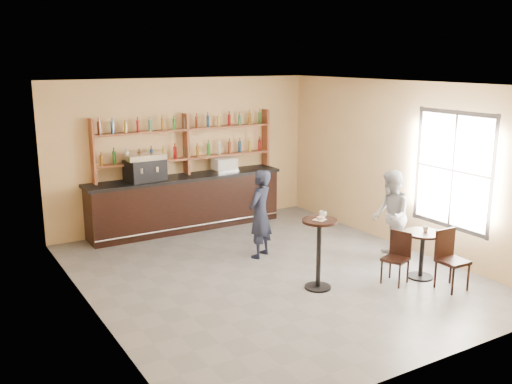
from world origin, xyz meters
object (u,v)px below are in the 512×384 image
cafe_table (422,255)px  chair_west (395,258)px  pastry_case (224,165)px  espresso_machine (145,167)px  bar_counter (186,203)px  patron_second (390,216)px  chair_south (453,261)px  pedestal_table (319,254)px  man_main (260,214)px

cafe_table → chair_west: 0.55m
pastry_case → espresso_machine: bearing=175.9°
bar_counter → patron_second: bearing=-57.3°
chair_south → cafe_table: bearing=95.6°
bar_counter → pedestal_table: (0.46, -4.09, -0.01)m
bar_counter → pedestal_table: bar_counter is taller
patron_second → chair_west: bearing=-3.1°
man_main → chair_west: 2.58m
pastry_case → patron_second: bearing=-72.9°
pedestal_table → man_main: (-0.02, 1.76, 0.25)m
espresso_machine → pedestal_table: size_ratio=0.67×
man_main → cafe_table: size_ratio=2.05×
espresso_machine → pastry_case: 1.83m
chair_south → pastry_case: bearing=105.0°
cafe_table → chair_south: chair_south is taller
pastry_case → pedestal_table: 4.18m
pedestal_table → chair_west: pedestal_table is taller
bar_counter → chair_west: (1.66, -4.57, -0.15)m
pastry_case → cafe_table: 4.87m
cafe_table → chair_west: (-0.55, 0.05, 0.03)m
espresso_machine → man_main: 2.75m
pedestal_table → chair_south: 2.13m
pastry_case → patron_second: size_ratio=0.30×
man_main → patron_second: bearing=114.1°
pedestal_table → patron_second: 1.97m
espresso_machine → chair_south: bearing=-67.6°
espresso_machine → chair_west: (2.54, -4.57, -1.01)m
espresso_machine → pastry_case: (1.82, 0.00, -0.12)m
espresso_machine → man_main: (1.32, -2.33, -0.62)m
espresso_machine → man_main: size_ratio=0.47×
pedestal_table → patron_second: (1.91, 0.40, 0.26)m
bar_counter → patron_second: patron_second is taller
chair_west → patron_second: (0.71, 0.88, 0.40)m
chair_west → chair_south: size_ratio=0.89×
cafe_table → chair_west: bearing=174.8°
man_main → cafe_table: (1.77, -2.29, -0.42)m
pedestal_table → man_main: bearing=90.5°
pedestal_table → man_main: man_main is taller
pedestal_table → chair_south: size_ratio=1.19×
pastry_case → chair_south: (1.32, -5.22, -0.83)m
pedestal_table → man_main: 1.78m
pastry_case → man_main: man_main is taller
pedestal_table → patron_second: patron_second is taller
espresso_machine → chair_west: size_ratio=0.90×
pastry_case → chair_west: size_ratio=0.58×
espresso_machine → cafe_table: bearing=-64.8°
bar_counter → espresso_machine: 1.23m
man_main → chair_south: size_ratio=1.71×
pedestal_table → chair_south: pedestal_table is taller
bar_counter → man_main: bearing=-79.3°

